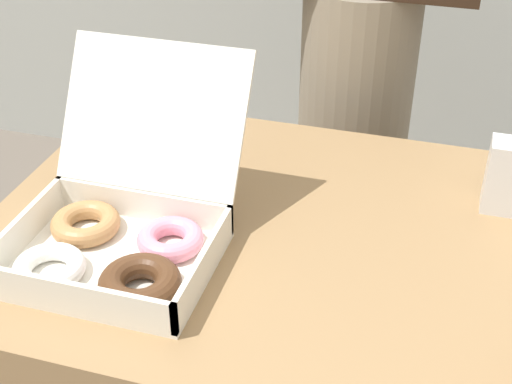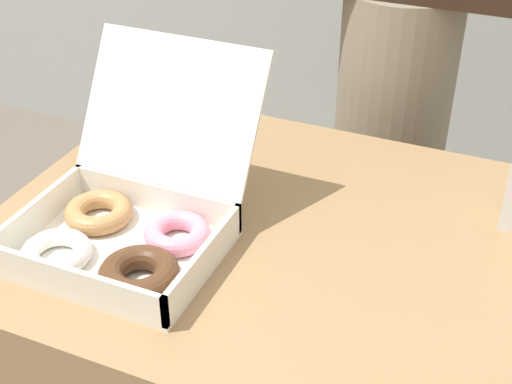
% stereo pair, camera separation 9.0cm
% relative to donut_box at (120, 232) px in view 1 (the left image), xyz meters
% --- Properties ---
extents(donut_box, '(0.29, 0.36, 0.25)m').
position_rel_donut_box_xyz_m(donut_box, '(0.00, 0.00, 0.00)').
color(donut_box, white).
rests_on(donut_box, table).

